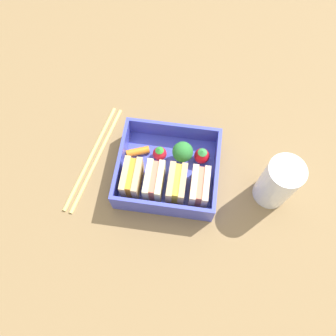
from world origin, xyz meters
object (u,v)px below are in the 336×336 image
(sandwich_center_right, at_px, (132,178))
(drinking_glass, at_px, (278,183))
(sandwich_center_left, at_px, (177,184))
(strawberry_far_left, at_px, (202,156))
(sandwich_left, at_px, (199,187))
(broccoli_floret, at_px, (183,152))
(carrot_stick_far_left, at_px, (138,152))
(chopstick_pair, at_px, (94,157))
(strawberry_left, at_px, (160,153))
(sandwich_center, at_px, (154,181))

(sandwich_center_right, bearing_deg, drinking_glass, -175.33)
(sandwich_center_left, height_order, strawberry_far_left, sandwich_center_left)
(sandwich_left, height_order, drinking_glass, drinking_glass)
(drinking_glass, bearing_deg, broccoli_floret, -13.68)
(sandwich_center_left, bearing_deg, carrot_stick_far_left, -37.14)
(sandwich_left, distance_m, carrot_stick_far_left, 0.13)
(strawberry_far_left, distance_m, drinking_glass, 0.13)
(sandwich_left, xyz_separation_m, broccoli_floret, (0.03, -0.06, 0.00))
(sandwich_center_left, relative_size, sandwich_center_right, 1.00)
(chopstick_pair, bearing_deg, strawberry_left, -174.13)
(carrot_stick_far_left, distance_m, chopstick_pair, 0.08)
(strawberry_left, height_order, carrot_stick_far_left, strawberry_left)
(strawberry_far_left, relative_size, broccoli_floret, 0.72)
(sandwich_center_right, xyz_separation_m, chopstick_pair, (0.08, -0.04, -0.03))
(sandwich_center_left, height_order, strawberry_left, sandwich_center_left)
(sandwich_center, height_order, strawberry_far_left, sandwich_center)
(sandwich_center, height_order, strawberry_left, sandwich_center)
(broccoli_floret, xyz_separation_m, strawberry_left, (0.04, 0.00, -0.01))
(sandwich_center, distance_m, chopstick_pair, 0.13)
(drinking_glass, bearing_deg, sandwich_center_left, 6.84)
(strawberry_far_left, height_order, strawberry_left, strawberry_far_left)
(carrot_stick_far_left, bearing_deg, chopstick_pair, 9.78)
(strawberry_left, bearing_deg, carrot_stick_far_left, -2.22)
(sandwich_left, relative_size, broccoli_floret, 1.31)
(broccoli_floret, xyz_separation_m, drinking_glass, (-0.15, 0.04, 0.01))
(strawberry_left, bearing_deg, sandwich_center, 89.70)
(sandwich_left, height_order, broccoli_floret, same)
(strawberry_left, distance_m, chopstick_pair, 0.12)
(strawberry_far_left, height_order, drinking_glass, drinking_glass)
(sandwich_left, distance_m, strawberry_far_left, 0.06)
(strawberry_left, bearing_deg, broccoli_floret, -178.53)
(sandwich_center_left, height_order, broccoli_floret, same)
(chopstick_pair, bearing_deg, sandwich_center_right, 151.63)
(sandwich_center, distance_m, strawberry_left, 0.06)
(sandwich_center_right, bearing_deg, sandwich_center_left, 180.00)
(sandwich_center_left, bearing_deg, sandwich_center_right, 0.00)
(sandwich_left, relative_size, drinking_glass, 0.60)
(sandwich_center_right, distance_m, strawberry_left, 0.07)
(sandwich_center, height_order, broccoli_floret, same)
(drinking_glass, bearing_deg, sandwich_center, 5.55)
(sandwich_center_right, distance_m, drinking_glass, 0.23)
(sandwich_left, height_order, sandwich_center_right, same)
(sandwich_center_right, bearing_deg, carrot_stick_far_left, -88.27)
(sandwich_center, height_order, chopstick_pair, sandwich_center)
(sandwich_center_left, distance_m, sandwich_center, 0.04)
(sandwich_left, height_order, strawberry_left, sandwich_left)
(strawberry_left, distance_m, carrot_stick_far_left, 0.04)
(sandwich_left, relative_size, chopstick_pair, 0.27)
(sandwich_center_right, distance_m, chopstick_pair, 0.10)
(chopstick_pair, bearing_deg, sandwich_center_left, 164.25)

